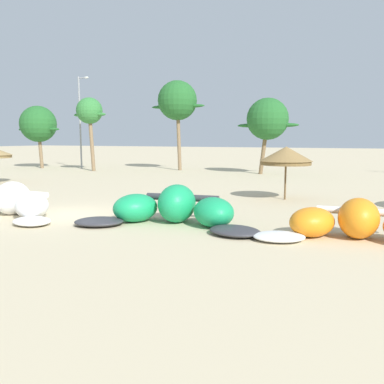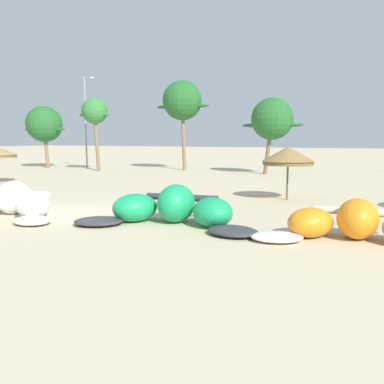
{
  "view_description": "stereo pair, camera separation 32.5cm",
  "coord_description": "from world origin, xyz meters",
  "px_view_note": "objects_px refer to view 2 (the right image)",
  "views": [
    {
      "loc": [
        11.86,
        -13.26,
        3.22
      ],
      "look_at": [
        4.86,
        2.0,
        1.0
      ],
      "focal_mm": 38.1,
      "sensor_mm": 36.0,
      "label": 1
    },
    {
      "loc": [
        12.16,
        -13.12,
        3.22
      ],
      "look_at": [
        4.86,
        2.0,
        1.0
      ],
      "focal_mm": 38.1,
      "sensor_mm": 36.0,
      "label": 2
    }
  ],
  "objects_px": {
    "kite_left_of_center": "(173,209)",
    "palm_left": "(95,112)",
    "lamppost_west": "(86,119)",
    "palm_leftmost": "(44,124)",
    "kite_center": "(357,226)",
    "beach_umbrella_middle": "(288,156)",
    "kite_left": "(8,202)",
    "palm_center_left": "(272,119)",
    "palm_left_of_gap": "(182,101)"
  },
  "relations": [
    {
      "from": "palm_left_of_gap",
      "to": "palm_leftmost",
      "type": "bearing_deg",
      "value": -166.44
    },
    {
      "from": "beach_umbrella_middle",
      "to": "kite_left_of_center",
      "type": "bearing_deg",
      "value": -107.39
    },
    {
      "from": "palm_center_left",
      "to": "lamppost_west",
      "type": "height_order",
      "value": "lamppost_west"
    },
    {
      "from": "palm_left",
      "to": "kite_left",
      "type": "bearing_deg",
      "value": -59.85
    },
    {
      "from": "palm_leftmost",
      "to": "palm_left_of_gap",
      "type": "xyz_separation_m",
      "value": [
        15.03,
        3.62,
        2.2
      ]
    },
    {
      "from": "kite_left_of_center",
      "to": "palm_left",
      "type": "height_order",
      "value": "palm_left"
    },
    {
      "from": "kite_left_of_center",
      "to": "lamppost_west",
      "type": "distance_m",
      "value": 30.99
    },
    {
      "from": "lamppost_west",
      "to": "palm_center_left",
      "type": "bearing_deg",
      "value": 4.43
    },
    {
      "from": "beach_umbrella_middle",
      "to": "palm_left",
      "type": "distance_m",
      "value": 24.63
    },
    {
      "from": "kite_center",
      "to": "beach_umbrella_middle",
      "type": "height_order",
      "value": "beach_umbrella_middle"
    },
    {
      "from": "lamppost_west",
      "to": "palm_left",
      "type": "bearing_deg",
      "value": -36.16
    },
    {
      "from": "palm_center_left",
      "to": "palm_leftmost",
      "type": "bearing_deg",
      "value": -173.58
    },
    {
      "from": "beach_umbrella_middle",
      "to": "palm_left",
      "type": "bearing_deg",
      "value": 152.54
    },
    {
      "from": "palm_left",
      "to": "palm_leftmost",
      "type": "bearing_deg",
      "value": 173.62
    },
    {
      "from": "palm_leftmost",
      "to": "lamppost_west",
      "type": "xyz_separation_m",
      "value": [
        4.77,
        1.23,
        0.57
      ]
    },
    {
      "from": "kite_center",
      "to": "palm_leftmost",
      "type": "height_order",
      "value": "palm_leftmost"
    },
    {
      "from": "kite_center",
      "to": "beach_umbrella_middle",
      "type": "bearing_deg",
      "value": 116.9
    },
    {
      "from": "palm_leftmost",
      "to": "lamppost_west",
      "type": "height_order",
      "value": "lamppost_west"
    },
    {
      "from": "kite_left_of_center",
      "to": "palm_leftmost",
      "type": "distance_m",
      "value": 33.72
    },
    {
      "from": "kite_left",
      "to": "palm_left",
      "type": "bearing_deg",
      "value": 120.15
    },
    {
      "from": "palm_leftmost",
      "to": "palm_left",
      "type": "height_order",
      "value": "palm_left"
    },
    {
      "from": "beach_umbrella_middle",
      "to": "palm_leftmost",
      "type": "height_order",
      "value": "palm_leftmost"
    },
    {
      "from": "palm_left_of_gap",
      "to": "palm_left",
      "type": "bearing_deg",
      "value": -148.88
    },
    {
      "from": "palm_left_of_gap",
      "to": "lamppost_west",
      "type": "bearing_deg",
      "value": -166.85
    },
    {
      "from": "kite_left_of_center",
      "to": "palm_left_of_gap",
      "type": "height_order",
      "value": "palm_left_of_gap"
    },
    {
      "from": "palm_left",
      "to": "palm_left_of_gap",
      "type": "bearing_deg",
      "value": 31.12
    },
    {
      "from": "lamppost_west",
      "to": "palm_leftmost",
      "type": "bearing_deg",
      "value": -165.55
    },
    {
      "from": "kite_left",
      "to": "palm_left_of_gap",
      "type": "relative_size",
      "value": 0.74
    },
    {
      "from": "palm_left",
      "to": "kite_center",
      "type": "bearing_deg",
      "value": -36.63
    },
    {
      "from": "kite_left_of_center",
      "to": "palm_center_left",
      "type": "relative_size",
      "value": 1.07
    },
    {
      "from": "palm_leftmost",
      "to": "kite_left_of_center",
      "type": "bearing_deg",
      "value": -36.92
    },
    {
      "from": "palm_left_of_gap",
      "to": "palm_center_left",
      "type": "bearing_deg",
      "value": -5.29
    },
    {
      "from": "kite_left_of_center",
      "to": "palm_center_left",
      "type": "distance_m",
      "value": 23.37
    },
    {
      "from": "kite_left",
      "to": "kite_left_of_center",
      "type": "distance_m",
      "value": 7.27
    },
    {
      "from": "kite_left",
      "to": "palm_center_left",
      "type": "distance_m",
      "value": 25.14
    },
    {
      "from": "palm_leftmost",
      "to": "palm_left",
      "type": "bearing_deg",
      "value": -6.38
    },
    {
      "from": "kite_left",
      "to": "palm_leftmost",
      "type": "height_order",
      "value": "palm_leftmost"
    },
    {
      "from": "kite_left_of_center",
      "to": "kite_left",
      "type": "bearing_deg",
      "value": -168.66
    },
    {
      "from": "beach_umbrella_middle",
      "to": "palm_left_of_gap",
      "type": "height_order",
      "value": "palm_left_of_gap"
    },
    {
      "from": "kite_left",
      "to": "palm_left_of_gap",
      "type": "height_order",
      "value": "palm_left_of_gap"
    },
    {
      "from": "palm_left_of_gap",
      "to": "palm_center_left",
      "type": "xyz_separation_m",
      "value": [
        9.42,
        -0.87,
        -2.02
      ]
    },
    {
      "from": "kite_left",
      "to": "palm_leftmost",
      "type": "bearing_deg",
      "value": 132.35
    },
    {
      "from": "palm_left",
      "to": "palm_center_left",
      "type": "relative_size",
      "value": 1.06
    },
    {
      "from": "palm_left",
      "to": "palm_center_left",
      "type": "xyz_separation_m",
      "value": [
        16.84,
        3.6,
        -0.87
      ]
    },
    {
      "from": "kite_center",
      "to": "palm_leftmost",
      "type": "bearing_deg",
      "value": 149.1
    },
    {
      "from": "kite_center",
      "to": "lamppost_west",
      "type": "xyz_separation_m",
      "value": [
        -28.43,
        21.1,
        4.8
      ]
    },
    {
      "from": "kite_center",
      "to": "palm_left",
      "type": "xyz_separation_m",
      "value": [
        -25.59,
        19.02,
        5.27
      ]
    },
    {
      "from": "kite_left",
      "to": "kite_center",
      "type": "distance_m",
      "value": 13.68
    },
    {
      "from": "palm_leftmost",
      "to": "lamppost_west",
      "type": "bearing_deg",
      "value": 14.45
    },
    {
      "from": "kite_center",
      "to": "beach_umbrella_middle",
      "type": "xyz_separation_m",
      "value": [
        -3.94,
        7.77,
        1.82
      ]
    }
  ]
}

